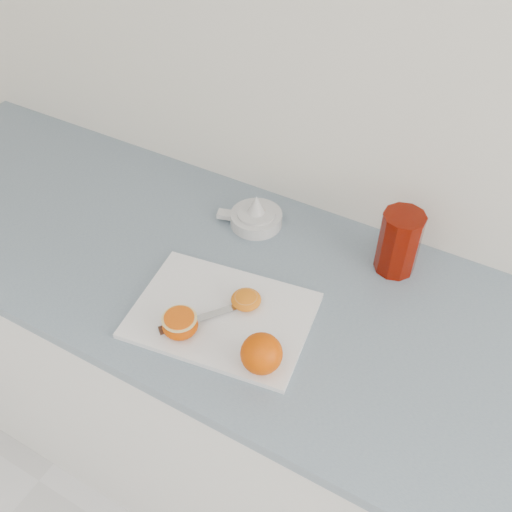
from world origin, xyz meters
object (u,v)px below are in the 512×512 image
(cutting_board, at_px, (222,315))
(half_orange, at_px, (180,324))
(red_tumbler, at_px, (399,244))
(counter, at_px, (277,407))
(citrus_juicer, at_px, (256,216))

(cutting_board, bearing_deg, half_orange, -119.73)
(red_tumbler, bearing_deg, cutting_board, -129.50)
(counter, bearing_deg, citrus_juicer, 133.14)
(citrus_juicer, distance_m, red_tumbler, 0.34)
(half_orange, bearing_deg, red_tumbler, 52.30)
(red_tumbler, bearing_deg, citrus_juicer, -176.29)
(citrus_juicer, relative_size, red_tumbler, 1.05)
(half_orange, distance_m, red_tumbler, 0.49)
(half_orange, height_order, red_tumbler, red_tumbler)
(cutting_board, relative_size, half_orange, 5.03)
(citrus_juicer, bearing_deg, cutting_board, -73.77)
(cutting_board, relative_size, red_tumbler, 2.38)
(counter, distance_m, half_orange, 0.53)
(citrus_juicer, bearing_deg, red_tumbler, 3.71)
(cutting_board, bearing_deg, red_tumbler, 50.50)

